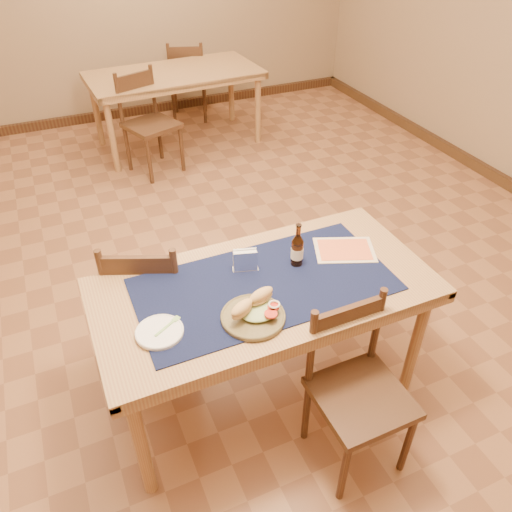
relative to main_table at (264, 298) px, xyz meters
name	(u,v)px	position (x,y,z in m)	size (l,w,h in m)	color
room	(201,94)	(0.00, 0.80, 0.73)	(6.04, 7.04, 2.84)	#956341
main_table	(264,298)	(0.00, 0.00, 0.00)	(1.60, 0.80, 0.75)	#A07F4B
placemat	(265,284)	(0.00, 0.00, 0.09)	(1.20, 0.60, 0.01)	#0F1539
baseboard	(214,293)	(0.00, 0.80, -0.62)	(6.00, 7.00, 0.10)	#442C18
back_table	(175,80)	(0.52, 3.29, 0.00)	(1.71, 0.91, 0.75)	#A07F4B
chair_main_far	(151,297)	(-0.47, 0.46, -0.21)	(0.54, 0.54, 0.89)	#442C18
chair_main_near	(357,388)	(0.23, -0.50, -0.22)	(0.40, 0.40, 0.86)	#442C18
chair_back_near	(149,122)	(0.11, 2.82, -0.19)	(0.55, 0.55, 0.92)	#442C18
chair_back_far	(188,79)	(0.83, 3.90, -0.21)	(0.52, 0.52, 0.88)	#442C18
sandwich_plate	(254,312)	(-0.13, -0.18, 0.12)	(0.28, 0.28, 0.11)	brown
side_plate	(159,332)	(-0.53, -0.11, 0.10)	(0.20, 0.20, 0.02)	white
fork	(169,325)	(-0.49, -0.10, 0.10)	(0.13, 0.09, 0.00)	#85BA66
beer_bottle	(297,250)	(0.21, 0.08, 0.17)	(0.06, 0.06, 0.23)	#4F280E
napkin_holder	(245,261)	(-0.04, 0.14, 0.14)	(0.13, 0.08, 0.11)	white
menu_card	(345,250)	(0.48, 0.08, 0.09)	(0.36, 0.32, 0.01)	beige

